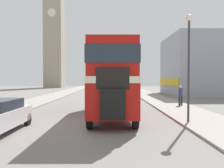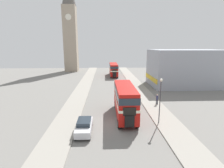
# 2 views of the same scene
# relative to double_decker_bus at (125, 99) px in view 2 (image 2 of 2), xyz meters

# --- Properties ---
(ground_plane) EXTENTS (120.00, 120.00, 0.00)m
(ground_plane) POSITION_rel_double_decker_bus_xyz_m (-1.34, -2.79, -2.68)
(ground_plane) COLOR slate
(sidewalk_right) EXTENTS (3.50, 120.00, 0.12)m
(sidewalk_right) POSITION_rel_double_decker_bus_xyz_m (5.41, -2.79, -2.62)
(sidewalk_right) COLOR gray
(sidewalk_right) RESTS_ON ground_plane
(sidewalk_left) EXTENTS (3.50, 120.00, 0.12)m
(sidewalk_left) POSITION_rel_double_decker_bus_xyz_m (-8.09, -2.79, -2.62)
(sidewalk_left) COLOR gray
(sidewalk_left) RESTS_ON ground_plane
(double_decker_bus) EXTENTS (2.56, 9.55, 4.50)m
(double_decker_bus) POSITION_rel_double_decker_bus_xyz_m (0.00, 0.00, 0.00)
(double_decker_bus) COLOR #B2140F
(double_decker_bus) RESTS_ON ground_plane
(bus_distant) EXTENTS (2.50, 10.70, 4.15)m
(bus_distant) POSITION_rel_double_decker_bus_xyz_m (0.17, 34.80, -0.19)
(bus_distant) COLOR #B2140F
(bus_distant) RESTS_ON ground_plane
(car_parked_near) EXTENTS (1.74, 4.37, 1.52)m
(car_parked_near) POSITION_rel_double_decker_bus_xyz_m (-5.30, -4.56, -1.89)
(car_parked_near) COLOR silver
(car_parked_near) RESTS_ON ground_plane
(pedestrian_walking) EXTENTS (0.36, 0.36, 1.76)m
(pedestrian_walking) POSITION_rel_double_decker_bus_xyz_m (6.12, 4.78, -1.56)
(pedestrian_walking) COLOR #282833
(pedestrian_walking) RESTS_ON sidewalk_right
(street_lamp) EXTENTS (0.36, 0.36, 5.86)m
(street_lamp) POSITION_rel_double_decker_bus_xyz_m (4.17, -2.60, 1.28)
(street_lamp) COLOR #38383D
(street_lamp) RESTS_ON sidewalk_right
(church_tower) EXTENTS (5.14, 5.14, 36.43)m
(church_tower) POSITION_rel_double_decker_bus_xyz_m (-15.96, 47.14, 15.93)
(church_tower) COLOR tan
(church_tower) RESTS_ON ground_plane
(shop_building_block) EXTENTS (17.84, 11.29, 9.04)m
(shop_building_block) POSITION_rel_double_decker_bus_xyz_m (17.78, 19.46, 1.84)
(shop_building_block) COLOR #999EA8
(shop_building_block) RESTS_ON ground_plane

